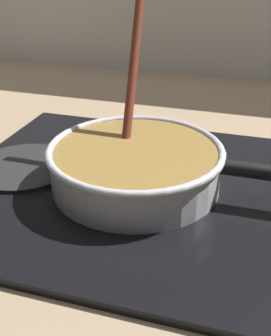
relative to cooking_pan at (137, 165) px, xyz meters
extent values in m
cube|color=#9E8466|center=(-0.02, -0.12, -0.07)|extent=(2.40, 1.60, 0.04)
cube|color=black|center=(0.00, 0.00, -0.04)|extent=(0.56, 0.48, 0.01)
torus|color=#592D0C|center=(0.00, 0.00, -0.03)|extent=(0.20, 0.20, 0.01)
cylinder|color=#262628|center=(-0.19, 0.00, -0.03)|extent=(0.16, 0.16, 0.01)
cylinder|color=silver|center=(0.00, 0.00, -0.01)|extent=(0.25, 0.25, 0.06)
cylinder|color=olive|center=(0.00, 0.00, 0.00)|extent=(0.24, 0.24, 0.05)
torus|color=silver|center=(0.00, 0.00, 0.02)|extent=(0.26, 0.26, 0.01)
cylinder|color=#E5CC7A|center=(-0.01, -0.09, 0.01)|extent=(0.03, 0.03, 0.01)
cylinder|color=#E5CC7A|center=(0.04, 0.00, 0.01)|extent=(0.03, 0.03, 0.01)
cylinder|color=beige|center=(-0.03, 0.02, 0.01)|extent=(0.03, 0.03, 0.01)
cylinder|color=beige|center=(-0.08, 0.05, 0.01)|extent=(0.04, 0.04, 0.01)
cylinder|color=maroon|center=(-0.03, 0.09, 0.13)|extent=(0.03, 0.14, 0.25)
cube|color=brown|center=(-0.03, 0.03, 0.01)|extent=(0.03, 0.05, 0.01)
camera|label=1|loc=(0.17, -0.55, 0.30)|focal=47.01mm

